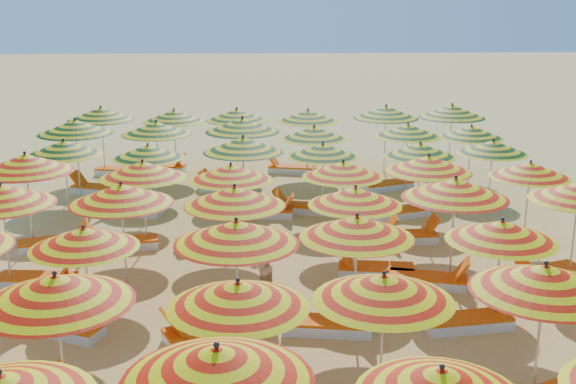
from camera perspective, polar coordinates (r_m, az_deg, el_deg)
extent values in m
plane|color=#DABA61|center=(17.50, 0.07, -5.49)|extent=(120.00, 120.00, 0.00)
cone|color=#D26900|center=(8.60, -5.63, -13.43)|extent=(2.84, 2.84, 0.44)
sphere|color=black|center=(8.48, -5.68, -11.94)|extent=(0.08, 0.08, 0.08)
cone|color=#D26900|center=(8.82, 12.00, -14.63)|extent=(2.48, 2.48, 0.39)
sphere|color=black|center=(8.71, 12.08, -13.35)|extent=(0.07, 0.07, 0.07)
cylinder|color=silver|center=(11.49, -17.45, -11.87)|extent=(0.04, 0.04, 2.28)
cone|color=#D26900|center=(11.08, -17.87, -7.33)|extent=(2.76, 2.76, 0.43)
sphere|color=black|center=(10.99, -17.98, -6.13)|extent=(0.08, 0.08, 0.08)
cylinder|color=silver|center=(11.14, -3.88, -12.47)|extent=(0.04, 0.04, 2.13)
cone|color=#D26900|center=(10.73, -3.97, -8.11)|extent=(2.35, 2.35, 0.41)
sphere|color=black|center=(10.64, -3.99, -6.96)|extent=(0.07, 0.07, 0.07)
cylinder|color=silver|center=(11.38, 7.40, -11.85)|extent=(0.04, 0.04, 2.16)
cone|color=#D26900|center=(10.99, 7.57, -7.52)|extent=(2.78, 2.78, 0.41)
sphere|color=black|center=(10.89, 7.62, -6.38)|extent=(0.07, 0.07, 0.07)
cylinder|color=silver|center=(12.04, 19.20, -10.78)|extent=(0.04, 0.04, 2.26)
cone|color=#D26900|center=(11.65, 19.62, -6.45)|extent=(2.85, 2.85, 0.43)
sphere|color=black|center=(11.56, 19.74, -5.31)|extent=(0.08, 0.08, 0.08)
cylinder|color=silver|center=(14.17, -15.56, -6.89)|extent=(0.04, 0.04, 2.03)
cone|color=#D26900|center=(13.86, -15.83, -3.52)|extent=(2.66, 2.66, 0.39)
sphere|color=black|center=(13.80, -15.89, -2.65)|extent=(0.07, 0.07, 0.07)
cylinder|color=silver|center=(13.32, -4.02, -7.23)|extent=(0.04, 0.04, 2.28)
cone|color=#D26900|center=(12.97, -4.10, -3.20)|extent=(2.53, 2.53, 0.43)
sphere|color=black|center=(12.89, -4.12, -2.15)|extent=(0.08, 0.08, 0.08)
cylinder|color=silver|center=(13.87, 5.37, -6.50)|extent=(0.04, 0.04, 2.19)
cone|color=#D26900|center=(13.55, 5.47, -2.78)|extent=(2.70, 2.70, 0.42)
sphere|color=black|center=(13.47, 5.49, -1.81)|extent=(0.07, 0.07, 0.07)
cylinder|color=silver|center=(14.43, 16.25, -6.39)|extent=(0.04, 0.04, 2.10)
cone|color=#D26900|center=(14.12, 16.53, -2.96)|extent=(2.55, 2.55, 0.40)
sphere|color=black|center=(14.05, 16.60, -2.07)|extent=(0.07, 0.07, 0.07)
cylinder|color=silver|center=(16.76, -21.38, -3.45)|extent=(0.04, 0.04, 2.28)
cone|color=#D26900|center=(16.48, -21.72, -0.20)|extent=(2.38, 2.38, 0.43)
sphere|color=black|center=(16.42, -21.81, 0.63)|extent=(0.08, 0.08, 0.08)
cylinder|color=silver|center=(16.15, -12.84, -3.48)|extent=(0.04, 0.04, 2.25)
cone|color=#D26900|center=(15.86, -13.05, -0.15)|extent=(2.26, 2.26, 0.43)
sphere|color=black|center=(15.80, -13.10, 0.72)|extent=(0.08, 0.08, 0.08)
cylinder|color=silver|center=(15.75, -4.17, -3.69)|extent=(0.04, 0.04, 2.21)
cone|color=#D26900|center=(15.47, -4.24, -0.34)|extent=(2.59, 2.59, 0.42)
sphere|color=black|center=(15.40, -4.25, 0.53)|extent=(0.07, 0.07, 0.07)
cylinder|color=silver|center=(16.15, 5.27, -3.44)|extent=(0.04, 0.04, 2.10)
cone|color=#D26900|center=(15.88, 5.35, -0.34)|extent=(2.27, 2.27, 0.40)
sphere|color=black|center=(15.82, 5.37, 0.46)|extent=(0.07, 0.07, 0.07)
cylinder|color=silver|center=(16.32, 12.87, -3.14)|extent=(0.04, 0.04, 2.33)
cone|color=#D26900|center=(16.03, 13.09, 0.28)|extent=(2.90, 2.90, 0.44)
sphere|color=black|center=(15.97, 13.14, 1.16)|extent=(0.08, 0.08, 0.08)
cylinder|color=silver|center=(17.39, 21.68, -2.97)|extent=(0.04, 0.04, 2.18)
cylinder|color=silver|center=(19.23, -19.75, -0.78)|extent=(0.04, 0.04, 2.35)
cone|color=#D26900|center=(18.99, -20.03, 2.17)|extent=(2.83, 2.83, 0.45)
sphere|color=black|center=(18.93, -20.10, 2.93)|extent=(0.08, 0.08, 0.08)
cylinder|color=silver|center=(18.54, -11.25, -1.05)|extent=(0.04, 0.04, 2.16)
cone|color=#D26900|center=(18.30, -11.40, 1.75)|extent=(2.45, 2.45, 0.41)
sphere|color=black|center=(18.24, -11.44, 2.48)|extent=(0.07, 0.07, 0.07)
cylinder|color=silver|center=(18.20, -4.47, -1.21)|extent=(0.04, 0.04, 2.10)
cone|color=#D26900|center=(17.96, -4.54, 1.56)|extent=(2.35, 2.35, 0.40)
sphere|color=black|center=(17.91, -4.55, 2.27)|extent=(0.07, 0.07, 0.07)
cylinder|color=silver|center=(18.56, 4.32, -0.90)|extent=(0.04, 0.04, 2.08)
cone|color=#D26900|center=(18.33, 4.38, 1.79)|extent=(2.48, 2.48, 0.40)
sphere|color=black|center=(18.28, 4.39, 2.49)|extent=(0.07, 0.07, 0.07)
cylinder|color=silver|center=(18.84, 10.89, -0.66)|extent=(0.04, 0.04, 2.23)
cone|color=#D26900|center=(18.60, 11.04, 2.20)|extent=(2.77, 2.77, 0.42)
sphere|color=black|center=(18.54, 11.08, 2.93)|extent=(0.07, 0.07, 0.07)
cylinder|color=silver|center=(19.53, 18.36, -0.86)|extent=(0.04, 0.04, 2.06)
cone|color=#D26900|center=(19.31, 18.59, 1.67)|extent=(2.68, 2.68, 0.39)
sphere|color=black|center=(19.26, 18.65, 2.33)|extent=(0.07, 0.07, 0.07)
cylinder|color=silver|center=(21.58, -17.09, 0.92)|extent=(0.04, 0.04, 2.17)
cone|color=#646704|center=(21.37, -17.29, 3.36)|extent=(2.58, 2.58, 0.41)
sphere|color=black|center=(21.32, -17.35, 3.98)|extent=(0.07, 0.07, 0.07)
cylinder|color=silver|center=(21.09, -10.88, 0.82)|extent=(0.04, 0.04, 2.04)
cone|color=#646704|center=(20.89, -11.00, 3.16)|extent=(2.28, 2.28, 0.39)
sphere|color=black|center=(20.84, -11.03, 3.76)|extent=(0.07, 0.07, 0.07)
cylinder|color=silver|center=(20.56, -3.52, 1.05)|extent=(0.04, 0.04, 2.28)
cone|color=#646704|center=(20.34, -3.57, 3.74)|extent=(2.62, 2.62, 0.43)
sphere|color=black|center=(20.29, -3.58, 4.43)|extent=(0.08, 0.08, 0.08)
cylinder|color=silver|center=(20.80, 2.73, 0.92)|extent=(0.04, 0.04, 2.06)
cone|color=#646704|center=(20.59, 2.77, 3.32)|extent=(2.22, 2.22, 0.39)
sphere|color=black|center=(20.54, 2.77, 3.93)|extent=(0.07, 0.07, 0.07)
cylinder|color=silver|center=(21.09, 10.28, 0.90)|extent=(0.04, 0.04, 2.07)
cone|color=#646704|center=(20.89, 10.40, 3.28)|extent=(2.49, 2.49, 0.39)
sphere|color=black|center=(20.84, 10.43, 3.88)|extent=(0.07, 0.07, 0.07)
cylinder|color=silver|center=(22.06, 15.71, 1.19)|extent=(0.04, 0.04, 2.05)
cone|color=#646704|center=(21.87, 15.88, 3.44)|extent=(2.22, 2.22, 0.39)
sphere|color=black|center=(21.82, 15.92, 4.02)|extent=(0.07, 0.07, 0.07)
cylinder|color=silver|center=(23.76, -16.28, 2.54)|extent=(0.04, 0.04, 2.36)
cone|color=#646704|center=(23.56, -16.47, 4.96)|extent=(2.79, 2.79, 0.45)
sphere|color=black|center=(23.52, -16.52, 5.58)|extent=(0.08, 0.08, 0.08)
cylinder|color=silver|center=(23.62, -10.24, 2.69)|extent=(0.04, 0.04, 2.23)
cone|color=#646704|center=(23.43, -10.36, 4.99)|extent=(2.42, 2.42, 0.43)
sphere|color=black|center=(23.39, -10.39, 5.58)|extent=(0.07, 0.07, 0.07)
cylinder|color=silver|center=(23.11, -3.58, 2.80)|extent=(0.05, 0.05, 2.37)
cone|color=#646704|center=(22.90, -3.63, 5.31)|extent=(2.43, 2.43, 0.45)
sphere|color=black|center=(22.85, -3.64, 5.95)|extent=(0.08, 0.08, 0.08)
cylinder|color=silver|center=(23.11, 2.05, 2.48)|extent=(0.04, 0.04, 2.11)
cone|color=#646704|center=(22.91, 2.07, 4.70)|extent=(2.40, 2.40, 0.40)
sphere|color=black|center=(22.87, 2.08, 5.27)|extent=(0.07, 0.07, 0.07)
cylinder|color=silver|center=(23.58, 9.35, 2.60)|extent=(0.04, 0.04, 2.14)
cone|color=#646704|center=(23.40, 9.45, 4.81)|extent=(2.39, 2.39, 0.41)
sphere|color=black|center=(23.35, 9.48, 5.38)|extent=(0.07, 0.07, 0.07)
cylinder|color=silver|center=(24.10, 14.14, 2.52)|extent=(0.04, 0.04, 2.07)
cone|color=#646704|center=(23.92, 14.28, 4.62)|extent=(2.75, 2.75, 0.40)
sphere|color=black|center=(23.88, 14.32, 5.15)|extent=(0.07, 0.07, 0.07)
cylinder|color=silver|center=(26.25, -14.41, 3.84)|extent=(0.04, 0.04, 2.33)
cone|color=#646704|center=(26.07, -14.56, 6.01)|extent=(2.59, 2.59, 0.44)
sphere|color=black|center=(26.03, -14.59, 6.56)|extent=(0.08, 0.08, 0.08)
cylinder|color=silver|center=(26.00, -8.90, 3.89)|extent=(0.04, 0.04, 2.20)
cone|color=#646704|center=(25.83, -8.99, 5.96)|extent=(2.74, 2.74, 0.42)
sphere|color=black|center=(25.79, -9.01, 6.49)|extent=(0.07, 0.07, 0.07)
cylinder|color=silver|center=(25.92, -4.03, 4.02)|extent=(0.04, 0.04, 2.21)
cone|color=#646704|center=(25.75, -4.07, 6.11)|extent=(2.77, 2.77, 0.42)
sphere|color=black|center=(25.71, -4.08, 6.64)|extent=(0.07, 0.07, 0.07)
cylinder|color=silver|center=(25.86, 1.56, 3.98)|extent=(0.04, 0.04, 2.17)
cone|color=#646704|center=(25.68, 1.58, 6.03)|extent=(2.47, 2.47, 0.41)
sphere|color=black|center=(25.64, 1.58, 6.56)|extent=(0.07, 0.07, 0.07)
cylinder|color=silver|center=(26.03, 7.66, 4.09)|extent=(0.04, 0.04, 2.32)
cone|color=#646704|center=(25.85, 7.74, 6.27)|extent=(2.35, 2.35, 0.44)
sphere|color=black|center=(25.81, 7.76, 6.82)|extent=(0.08, 0.08, 0.08)
cylinder|color=silver|center=(26.41, 12.69, 4.06)|extent=(0.04, 0.04, 2.36)
cone|color=#646704|center=(26.23, 12.82, 6.24)|extent=(2.89, 2.89, 0.45)
sphere|color=black|center=(26.19, 12.86, 6.80)|extent=(0.08, 0.08, 0.08)
cube|color=#F5600B|center=(12.11, -17.44, -14.07)|extent=(0.47, 0.64, 0.48)
cube|color=white|center=(14.63, -17.47, -10.25)|extent=(1.79, 1.22, 0.20)
cube|color=#F5600B|center=(14.57, -17.51, -9.79)|extent=(1.79, 1.22, 0.06)
cube|color=#F5600B|center=(14.91, -19.70, -8.47)|extent=(0.57, 0.68, 0.48)
cube|color=white|center=(13.89, -6.23, -11.01)|extent=(1.79, 1.22, 0.20)
cube|color=#F5600B|center=(13.83, -6.25, -10.53)|extent=(1.79, 1.22, 0.06)
cube|color=#F5600B|center=(13.54, -9.10, -10.20)|extent=(0.57, 0.68, 0.48)
cube|color=white|center=(14.04, 3.11, -10.63)|extent=(1.77, 0.82, 0.20)
cube|color=#F5600B|center=(13.98, 3.11, -10.15)|extent=(1.77, 0.82, 0.06)
cube|color=#F5600B|center=(13.88, 6.05, -9.42)|extent=(0.44, 0.63, 0.48)
cube|color=white|center=(14.58, 13.97, -10.05)|extent=(1.76, 0.81, 0.20)
cube|color=#F5600B|center=(14.53, 14.00, -9.59)|extent=(1.76, 0.81, 0.06)
cube|color=#F5600B|center=(14.73, 16.57, -8.49)|extent=(0.44, 0.63, 0.48)
cube|color=white|center=(16.99, -19.21, -6.71)|extent=(1.75, 0.73, 0.20)
cube|color=#F5600B|center=(16.94, -19.24, -6.31)|extent=(1.75, 0.73, 0.06)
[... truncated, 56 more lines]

